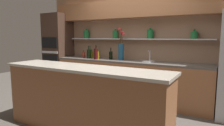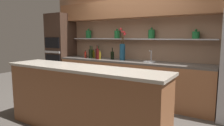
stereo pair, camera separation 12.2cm
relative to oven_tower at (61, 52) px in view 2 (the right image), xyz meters
The scene contains 15 objects.
ground_plane 2.79m from the oven_tower, 28.47° to the right, with size 12.00×12.00×0.00m, color #4C4742.
back_wall_unit 2.35m from the oven_tower, ahead, with size 5.20×0.44×2.60m.
back_counter_unit 2.24m from the oven_tower, ahead, with size 3.65×0.62×0.92m.
island_counter 2.95m from the oven_tower, 38.35° to the right, with size 2.71×0.61×1.02m.
oven_tower is the anchor object (origin of this frame).
flower_vase 1.98m from the oven_tower, ahead, with size 0.17×0.15×0.74m.
sink_fixture 2.65m from the oven_tower, ahead, with size 0.27×0.27×0.25m.
bottle_wine_0 1.40m from the oven_tower, ahead, with size 0.08×0.08×0.35m.
bottle_oil_1 1.10m from the oven_tower, ahead, with size 0.06×0.06×0.21m.
bottle_wine_2 1.70m from the oven_tower, ahead, with size 0.08×0.08×0.28m.
bottle_sauce_3 0.95m from the oven_tower, ahead, with size 0.06×0.06×0.20m.
bottle_oil_4 1.41m from the oven_tower, ahead, with size 0.06×0.06×0.23m.
bottle_wine_5 1.02m from the oven_tower, ahead, with size 0.08×0.08×0.30m.
bottle_wine_6 1.12m from the oven_tower, ahead, with size 0.08×0.08×0.32m.
bottle_wine_7 1.20m from the oven_tower, ahead, with size 0.08×0.08×0.31m.
Camera 2 is at (1.94, -2.80, 1.46)m, focal length 32.00 mm.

